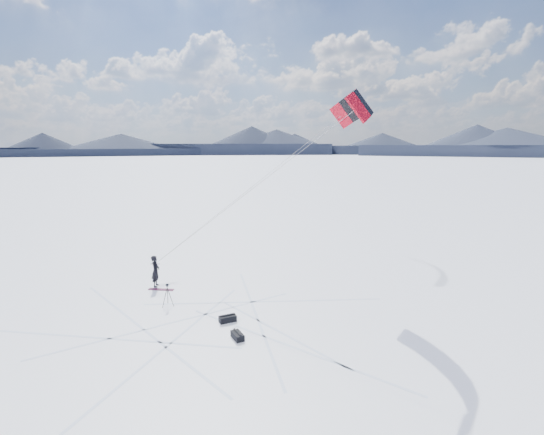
% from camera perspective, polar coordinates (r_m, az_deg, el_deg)
% --- Properties ---
extents(ground, '(1800.00, 1800.00, 0.00)m').
position_cam_1_polar(ground, '(19.32, -14.53, -14.50)').
color(ground, white).
extents(horizon_hills, '(704.00, 704.00, 10.08)m').
position_cam_1_polar(horizon_hills, '(17.94, -15.17, -1.66)').
color(horizon_hills, black).
rests_on(horizon_hills, ground).
extents(snow_tracks, '(17.62, 14.39, 0.01)m').
position_cam_1_polar(snow_tracks, '(18.95, -16.52, -15.09)').
color(snow_tracks, silver).
rests_on(snow_tracks, ground).
extents(snowkiter, '(0.55, 0.73, 1.82)m').
position_cam_1_polar(snowkiter, '(24.04, -16.40, -9.52)').
color(snowkiter, black).
rests_on(snowkiter, ground).
extents(snowboard, '(1.45, 0.33, 0.04)m').
position_cam_1_polar(snowboard, '(23.40, -15.76, -10.00)').
color(snowboard, maroon).
rests_on(snowboard, ground).
extents(tripod, '(0.53, 0.58, 1.17)m').
position_cam_1_polar(tripod, '(20.86, -14.90, -10.34)').
color(tripod, black).
rests_on(tripod, ground).
extents(gear_bag_a, '(0.85, 0.75, 0.35)m').
position_cam_1_polar(gear_bag_a, '(18.85, -6.44, -14.34)').
color(gear_bag_a, black).
rests_on(gear_bag_a, ground).
extents(gear_bag_b, '(0.72, 0.80, 0.33)m').
position_cam_1_polar(gear_bag_b, '(17.34, -5.02, -16.68)').
color(gear_bag_b, black).
rests_on(gear_bag_b, ground).
extents(power_kite, '(12.12, 5.90, 9.56)m').
position_cam_1_polar(power_kite, '(21.93, 11.89, 15.35)').
color(power_kite, red).
rests_on(power_kite, ground).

